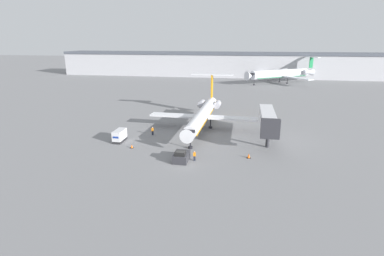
# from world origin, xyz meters

# --- Properties ---
(ground_plane) EXTENTS (600.00, 600.00, 0.00)m
(ground_plane) POSITION_xyz_m (0.00, 0.00, 0.00)
(ground_plane) COLOR slate
(terminal_building) EXTENTS (180.00, 16.80, 12.66)m
(terminal_building) POSITION_xyz_m (0.00, 120.00, 6.36)
(terminal_building) COLOR #B2B2B7
(terminal_building) RESTS_ON ground
(airplane_main) EXTENTS (23.83, 30.78, 10.53)m
(airplane_main) POSITION_xyz_m (0.51, 20.16, 3.34)
(airplane_main) COLOR white
(airplane_main) RESTS_ON ground
(pushback_tug) EXTENTS (2.35, 3.92, 1.96)m
(pushback_tug) POSITION_xyz_m (-0.35, 1.22, 0.74)
(pushback_tug) COLOR #2D2D33
(pushback_tug) RESTS_ON ground
(luggage_cart) EXTENTS (1.63, 3.69, 2.28)m
(luggage_cart) POSITION_xyz_m (-14.16, 8.64, 1.14)
(luggage_cart) COLOR #232326
(luggage_cart) RESTS_ON ground
(worker_near_tug) EXTENTS (0.40, 0.24, 1.68)m
(worker_near_tug) POSITION_xyz_m (1.76, 1.56, 0.88)
(worker_near_tug) COLOR #232838
(worker_near_tug) RESTS_ON ground
(worker_by_wing) EXTENTS (0.40, 0.24, 1.73)m
(worker_by_wing) POSITION_xyz_m (-9.04, 13.52, 0.91)
(worker_by_wing) COLOR #232838
(worker_by_wing) RESTS_ON ground
(traffic_cone_left) EXTENTS (0.59, 0.59, 0.65)m
(traffic_cone_left) POSITION_xyz_m (-10.50, 5.44, 0.31)
(traffic_cone_left) COLOR black
(traffic_cone_left) RESTS_ON ground
(traffic_cone_right) EXTENTS (0.64, 0.64, 0.81)m
(traffic_cone_right) POSITION_xyz_m (10.50, 4.27, 0.39)
(traffic_cone_right) COLOR black
(traffic_cone_right) RESTS_ON ground
(airplane_parked_far_left) EXTENTS (34.12, 28.93, 11.21)m
(airplane_parked_far_left) POSITION_xyz_m (25.48, 97.92, 4.17)
(airplane_parked_far_left) COLOR silver
(airplane_parked_far_left) RESTS_ON ground
(jet_bridge) EXTENTS (3.20, 14.83, 6.19)m
(jet_bridge) POSITION_xyz_m (13.89, 13.36, 4.46)
(jet_bridge) COLOR #2D2D33
(jet_bridge) RESTS_ON ground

